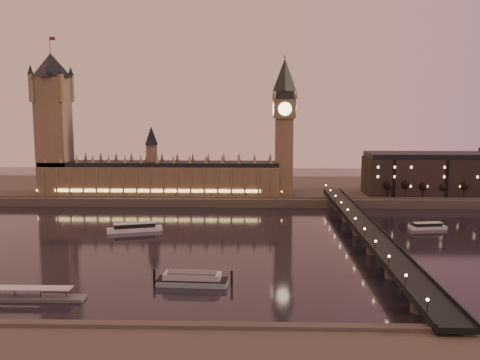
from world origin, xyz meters
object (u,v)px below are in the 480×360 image
(cruise_boat_a, at_px, (135,228))
(cruise_boat_b, at_px, (428,226))
(moored_barge, at_px, (192,279))
(pontoon_pier, at_px, (30,296))

(cruise_boat_a, relative_size, cruise_boat_b, 1.41)
(cruise_boat_a, bearing_deg, moored_barge, -80.41)
(moored_barge, bearing_deg, pontoon_pier, -159.97)
(cruise_boat_b, distance_m, pontoon_pier, 225.17)
(cruise_boat_a, xyz_separation_m, pontoon_pier, (-15.05, -111.97, -1.06))
(pontoon_pier, bearing_deg, cruise_boat_a, 82.34)
(cruise_boat_a, relative_size, moored_barge, 0.98)
(moored_barge, xyz_separation_m, pontoon_pier, (-60.14, -18.06, -1.39))
(cruise_boat_b, distance_m, moored_barge, 165.79)
(cruise_boat_a, relative_size, pontoon_pier, 0.78)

